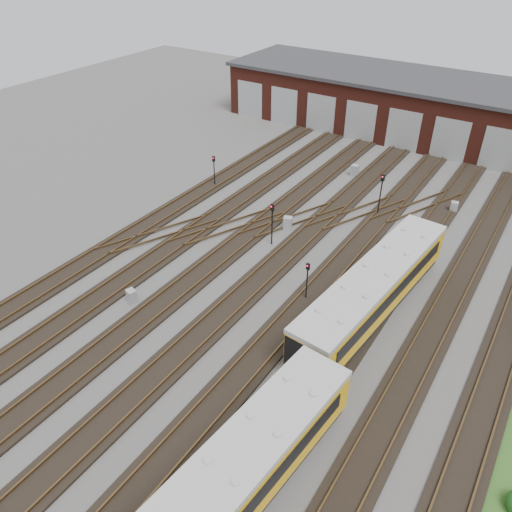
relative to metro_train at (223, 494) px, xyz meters
The scene contains 13 objects.
ground 11.62m from the metro_train, 121.61° to the left, with size 120.00×120.00×0.00m, color #494644.
track_network 12.18m from the metro_train, 120.82° to the left, with size 30.40×70.00×0.33m.
maintenance_shed 50.10m from the metro_train, 96.89° to the left, with size 51.00×12.50×6.35m.
metro_train is the anchor object (origin of this frame).
signal_mast_0 32.22m from the metro_train, 127.93° to the left, with size 0.29×0.27×3.02m.
signal_mast_1 29.17m from the metro_train, 99.12° to the left, with size 0.31×0.29×3.76m.
signal_mast_2 21.98m from the metro_train, 116.52° to the left, with size 0.32×0.31×3.56m.
signal_mast_3 15.66m from the metro_train, 105.74° to the left, with size 0.25×0.23×2.98m.
relay_cabinet_0 16.25m from the metro_train, 148.77° to the left, with size 0.62×0.52×1.04m, color #97999C.
relay_cabinet_1 36.09m from the metro_train, 105.27° to the left, with size 0.69×0.57×1.15m, color #97999C.
relay_cabinet_2 24.44m from the metro_train, 113.94° to the left, with size 0.68×0.57×1.14m, color #97999C.
relay_cabinet_3 22.36m from the metro_train, 90.93° to the left, with size 0.68×0.57×1.13m, color #97999C.
relay_cabinet_4 32.79m from the metro_train, 88.62° to the left, with size 0.60×0.50×1.00m, color #97999C.
Camera 1 is at (13.33, -18.45, 21.61)m, focal length 35.00 mm.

